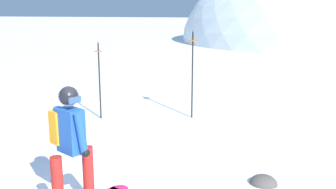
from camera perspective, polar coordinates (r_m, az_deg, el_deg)
name	(u,v)px	position (r m, az deg, el deg)	size (l,w,h in m)	color
snowboarder_main	(70,146)	(5.11, -14.61, -7.53)	(0.90, 1.71, 1.71)	#D11E5B
piste_marker_near	(192,69)	(9.31, 3.72, 3.91)	(0.20, 0.20, 2.20)	black
piste_marker_far	(99,75)	(9.40, -10.37, 2.97)	(0.20, 0.20, 1.94)	black
rock_dark	(263,184)	(6.21, 14.25, -13.01)	(0.43, 0.37, 0.30)	#4C4742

